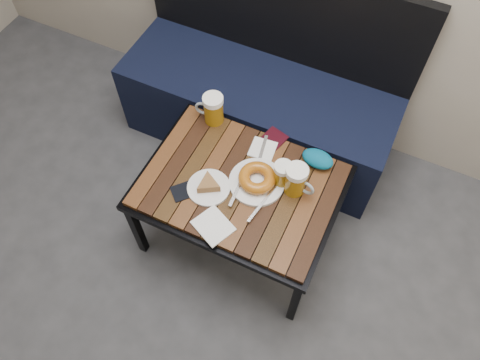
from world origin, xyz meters
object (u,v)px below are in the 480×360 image
at_px(beer_mug_right, 296,180).
at_px(plate_pie, 209,186).
at_px(passport_burgundy, 272,141).
at_px(bench, 259,103).
at_px(knit_pouch, 318,159).
at_px(beer_mug_left, 213,109).
at_px(beer_mug_centre, 283,174).
at_px(passport_navy, 185,191).
at_px(cafe_table, 240,189).
at_px(plate_bagel, 257,180).

bearing_deg(beer_mug_right, plate_pie, -145.26).
xyz_separation_m(beer_mug_right, passport_burgundy, (-0.19, 0.19, -0.07)).
distance_m(bench, knit_pouch, 0.61).
bearing_deg(beer_mug_left, plate_pie, 105.59).
xyz_separation_m(beer_mug_centre, passport_navy, (-0.35, -0.21, -0.06)).
xyz_separation_m(cafe_table, knit_pouch, (0.25, 0.24, 0.07)).
bearing_deg(passport_navy, passport_burgundy, 102.19).
bearing_deg(knit_pouch, beer_mug_centre, -122.10).
distance_m(plate_pie, plate_bagel, 0.20).
relative_size(cafe_table, beer_mug_right, 5.69).
height_order(bench, knit_pouch, bench).
distance_m(cafe_table, knit_pouch, 0.36).
height_order(beer_mug_left, beer_mug_centre, beer_mug_left).
bearing_deg(cafe_table, passport_navy, -145.53).
bearing_deg(plate_bagel, passport_burgundy, 97.76).
relative_size(bench, knit_pouch, 10.03).
bearing_deg(cafe_table, beer_mug_right, 18.14).
bearing_deg(bench, cafe_table, -73.89).
bearing_deg(passport_navy, bench, 130.52).
height_order(beer_mug_right, plate_bagel, beer_mug_right).
distance_m(bench, passport_navy, 0.76).
relative_size(plate_pie, passport_burgundy, 1.35).
bearing_deg(beer_mug_centre, knit_pouch, 55.24).
xyz_separation_m(beer_mug_left, plate_pie, (0.15, -0.34, -0.05)).
xyz_separation_m(beer_mug_right, passport_navy, (-0.41, -0.20, -0.07)).
distance_m(plate_bagel, knit_pouch, 0.28).
bearing_deg(plate_pie, bench, 95.59).
bearing_deg(passport_navy, beer_mug_left, 141.57).
bearing_deg(passport_burgundy, beer_mug_right, -30.04).
bearing_deg(knit_pouch, beer_mug_left, 177.50).
bearing_deg(cafe_table, plate_pie, -144.31).
height_order(plate_pie, passport_burgundy, plate_pie).
bearing_deg(beer_mug_centre, plate_bagel, -155.17).
distance_m(cafe_table, passport_navy, 0.24).
relative_size(passport_burgundy, knit_pouch, 0.96).
xyz_separation_m(plate_pie, passport_navy, (-0.08, -0.05, -0.02)).
bearing_deg(passport_burgundy, knit_pouch, 9.55).
bearing_deg(beer_mug_left, plate_bagel, 136.21).
height_order(beer_mug_centre, knit_pouch, beer_mug_centre).
xyz_separation_m(beer_mug_left, plate_bagel, (0.32, -0.23, -0.05)).
xyz_separation_m(cafe_table, beer_mug_centre, (0.16, 0.08, 0.11)).
bearing_deg(passport_navy, plate_pie, 74.61).
distance_m(bench, cafe_table, 0.65).
bearing_deg(plate_bagel, beer_mug_right, 14.14).
bearing_deg(beer_mug_centre, cafe_table, -155.27).
bearing_deg(beer_mug_left, beer_mug_centre, 148.27).
bearing_deg(bench, beer_mug_centre, -57.64).
relative_size(plate_bagel, passport_navy, 2.78).
bearing_deg(beer_mug_right, beer_mug_centre, -179.00).
relative_size(bench, plate_pie, 7.77).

